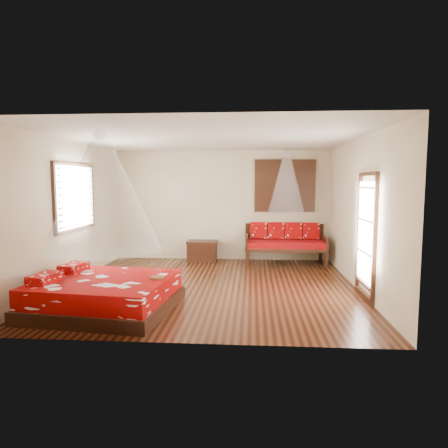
{
  "coord_description": "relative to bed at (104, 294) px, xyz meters",
  "views": [
    {
      "loc": [
        0.78,
        -7.47,
        1.99
      ],
      "look_at": [
        0.21,
        0.53,
        1.15
      ],
      "focal_mm": 32.0,
      "sensor_mm": 36.0,
      "label": 1
    }
  ],
  "objects": [
    {
      "name": "storage_chest",
      "position": [
        1.04,
        4.0,
        0.01
      ],
      "size": [
        0.75,
        0.55,
        0.52
      ],
      "rotation": [
        0.0,
        0.0,
        -0.01
      ],
      "color": "black",
      "rests_on": "floor"
    },
    {
      "name": "wine_tray",
      "position": [
        0.83,
        0.09,
        0.3
      ],
      "size": [
        0.23,
        0.23,
        0.19
      ],
      "rotation": [
        0.0,
        0.0,
        -0.19
      ],
      "color": "brown",
      "rests_on": "bed"
    },
    {
      "name": "daybed",
      "position": [
        3.12,
        3.94,
        0.27
      ],
      "size": [
        1.97,
        0.88,
        0.98
      ],
      "color": "black",
      "rests_on": "floor"
    },
    {
      "name": "shutter_panel",
      "position": [
        3.12,
        4.27,
        1.65
      ],
      "size": [
        1.52,
        0.06,
        1.32
      ],
      "color": "black",
      "rests_on": "wall_back"
    },
    {
      "name": "mosquito_net_daybed",
      "position": [
        3.12,
        3.8,
        1.75
      ],
      "size": [
        0.88,
        0.88,
        1.5
      ],
      "primitive_type": "cone",
      "color": "white",
      "rests_on": "ceiling"
    },
    {
      "name": "bed",
      "position": [
        0.0,
        0.0,
        0.0
      ],
      "size": [
        2.25,
        2.08,
        0.64
      ],
      "rotation": [
        0.0,
        0.0,
        -0.11
      ],
      "color": "black",
      "rests_on": "floor"
    },
    {
      "name": "mosquito_net_main",
      "position": [
        0.02,
        -0.0,
        1.6
      ],
      "size": [
        1.79,
        1.79,
        1.8
      ],
      "primitive_type": "cone",
      "color": "white",
      "rests_on": "ceiling"
    },
    {
      "name": "window_left",
      "position": [
        -1.19,
        1.75,
        1.45
      ],
      "size": [
        0.1,
        1.74,
        1.34
      ],
      "color": "black",
      "rests_on": "wall_left"
    },
    {
      "name": "glazed_door",
      "position": [
        4.23,
        0.95,
        0.82
      ],
      "size": [
        0.08,
        1.02,
        2.16
      ],
      "color": "black",
      "rests_on": "floor"
    },
    {
      "name": "room",
      "position": [
        1.52,
        1.55,
        1.15
      ],
      "size": [
        5.54,
        5.54,
        2.84
      ],
      "color": "black",
      "rests_on": "ground"
    }
  ]
}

